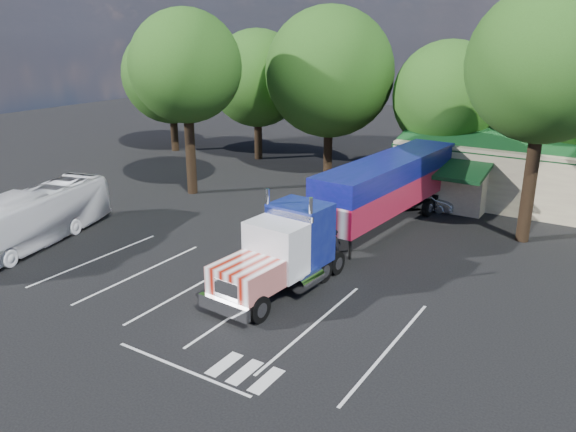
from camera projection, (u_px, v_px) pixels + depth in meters
The scene contains 12 objects.
ground at pixel (266, 247), 30.31m from camera, with size 120.00×120.00×0.00m, color black.
tree_row_a at pixel (171, 75), 52.44m from camera, with size 9.00×9.00×11.68m.
tree_row_b at pixel (257, 78), 48.93m from camera, with size 8.40×8.40×11.35m.
tree_row_c at pixel (330, 72), 43.31m from camera, with size 10.00×10.00×13.05m.
tree_row_d at pixel (448, 97), 40.24m from camera, with size 8.00×8.00×10.60m.
tree_near_left at pixel (186, 67), 37.67m from camera, with size 7.60×7.60×12.65m.
tree_near_right at pixel (546, 65), 28.31m from camera, with size 8.00×8.00×13.50m.
semi_truck at pixel (366, 198), 30.46m from camera, with size 4.31×21.14×4.40m.
woman at pixel (336, 247), 27.85m from camera, with size 0.68×0.45×1.88m, color black.
bicycle at pixel (304, 241), 30.07m from camera, with size 0.57×1.62×0.85m, color black.
tour_bus at pixel (30, 219), 30.19m from camera, with size 2.52×10.75×2.99m, color white.
silver_sedan at pixel (426, 200), 36.59m from camera, with size 1.32×3.78×1.24m, color #979A9E.
Camera 1 is at (16.11, -23.22, 11.17)m, focal length 35.00 mm.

